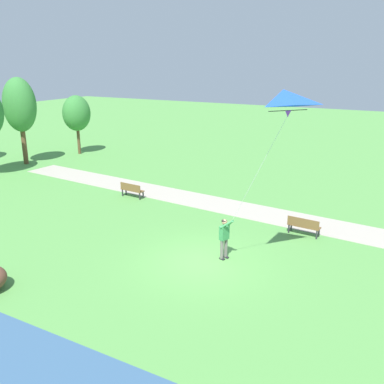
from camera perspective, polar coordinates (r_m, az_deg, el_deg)
The scene contains 8 objects.
ground_plane at distance 17.61m, azimuth 1.46°, elevation -9.37°, with size 120.00×120.00×0.00m, color #569947.
walkway_path at distance 24.06m, azimuth 4.61°, elevation -1.90°, with size 2.40×32.00×0.02m, color #ADA393.
person_kite_flyer at distance 17.52m, azimuth 4.37°, elevation -5.78°, with size 0.50×0.63×1.83m.
flying_kite at distance 14.77m, azimuth 12.05°, elevation 11.35°, with size 1.67×2.72×5.05m.
park_bench_near_walkway at distance 20.60m, azimuth 14.69°, elevation -4.30°, with size 0.56×1.53×0.88m.
park_bench_far_walkway at distance 25.60m, azimuth -8.05°, elevation 0.37°, with size 0.56×1.53×0.88m.
tree_treeline_left at distance 38.15m, azimuth -15.16°, elevation 10.10°, with size 2.51×2.18×5.01m.
tree_behind_path at distance 35.54m, azimuth -22.04°, elevation 10.67°, with size 2.38×2.56×6.64m.
Camera 1 is at (-14.02, -7.13, 7.91)m, focal length 39.93 mm.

